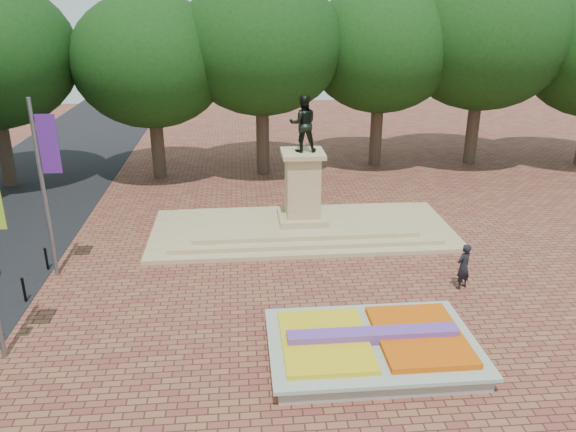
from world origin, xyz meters
name	(u,v)px	position (x,y,z in m)	size (l,w,h in m)	color
ground	(329,323)	(0.00, 0.00, 0.00)	(90.00, 90.00, 0.00)	brown
flower_bed	(373,346)	(1.03, -2.00, 0.38)	(6.30, 4.30, 0.91)	gray
monument	(302,215)	(0.00, 8.00, 0.88)	(14.00, 6.00, 6.40)	tan
tree_row_back	(323,63)	(2.33, 18.00, 6.67)	(44.80, 8.80, 10.43)	#3A281F
pedestrian	(463,266)	(5.39, 2.01, 0.90)	(0.65, 0.43, 1.79)	black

